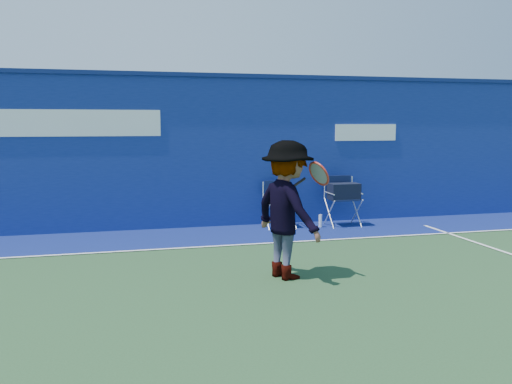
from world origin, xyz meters
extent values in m
plane|color=#254525|center=(0.00, 0.00, 0.00)|extent=(80.00, 80.00, 0.00)
cube|color=navy|center=(0.00, 5.20, 1.50)|extent=(24.00, 0.40, 3.00)
cube|color=navy|center=(0.00, 5.20, 3.04)|extent=(24.00, 0.50, 0.08)
cube|color=white|center=(-3.00, 4.99, 2.10)|extent=(4.50, 0.02, 0.50)
cube|color=white|center=(3.60, 4.99, 1.90)|extent=(1.40, 0.02, 0.35)
cube|color=navy|center=(0.00, 4.10, 0.00)|extent=(24.00, 1.80, 0.01)
cube|color=white|center=(0.00, 3.20, 0.01)|extent=(24.00, 0.06, 0.01)
cube|color=#10193E|center=(1.55, 4.56, 0.51)|extent=(0.49, 0.41, 0.03)
cube|color=silver|center=(1.55, 4.81, 0.71)|extent=(0.56, 0.02, 0.41)
cube|color=#10193E|center=(1.55, 4.81, 0.79)|extent=(0.49, 0.03, 0.28)
cube|color=#10193E|center=(2.87, 4.44, 0.55)|extent=(0.53, 0.45, 0.03)
cube|color=silver|center=(2.87, 4.71, 0.77)|extent=(0.61, 0.03, 0.44)
cube|color=#10193E|center=(2.87, 4.71, 0.86)|extent=(0.53, 0.03, 0.31)
cube|color=black|center=(2.87, 4.41, 0.72)|extent=(0.61, 0.35, 0.33)
cylinder|color=white|center=(2.36, 4.39, 0.13)|extent=(0.07, 0.07, 0.26)
imported|color=#EA4738|center=(0.63, 1.14, 0.93)|extent=(1.08, 1.38, 1.87)
torus|color=#B32717|center=(1.03, 1.02, 1.43)|extent=(0.30, 0.41, 0.35)
cylinder|color=gray|center=(1.03, 1.02, 1.43)|extent=(0.24, 0.34, 0.28)
cylinder|color=black|center=(0.74, 1.12, 1.28)|extent=(0.32, 0.14, 0.18)
camera|label=1|loc=(-1.54, -5.74, 2.09)|focal=38.00mm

